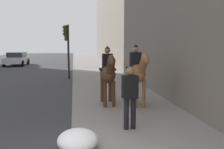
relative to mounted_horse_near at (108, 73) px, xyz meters
name	(u,v)px	position (x,y,z in m)	size (l,w,h in m)	color
mounted_horse_near	(108,73)	(0.00, 0.00, 0.00)	(2.15, 0.60, 2.22)	#4C2B16
mounted_horse_far	(136,72)	(-0.27, -1.03, 0.05)	(2.15, 0.68, 2.28)	brown
pedestrian_greeting	(130,94)	(-2.89, -0.22, -0.23)	(0.31, 0.43, 1.70)	black
car_near_lane	(17,59)	(20.16, 7.46, -0.58)	(4.64, 2.22, 1.44)	#B7BABF
traffic_light_near_curb	(67,43)	(8.28, 1.69, 1.14)	(0.20, 0.44, 3.67)	black
traffic_light_far_curb	(67,44)	(17.32, 1.92, 0.98)	(0.20, 0.44, 3.42)	black
snow_pile_near	(78,140)	(-4.05, 1.21, -1.01)	(1.17, 0.90, 0.40)	white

